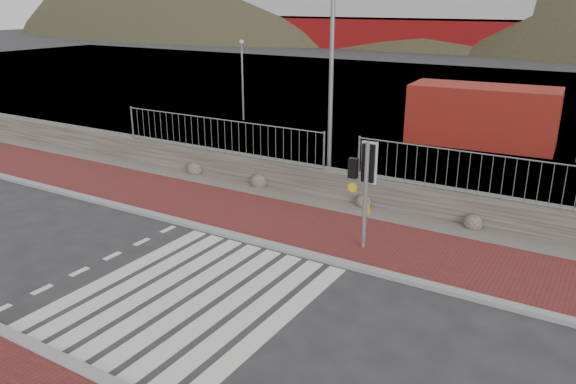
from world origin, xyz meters
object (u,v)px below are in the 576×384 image
Objects in this scene: ferry at (375,5)px; traffic_signal_far at (365,173)px; streetlight at (335,47)px; shipping_container at (482,115)px.

ferry reaches higher than traffic_signal_far.
streetlight is (23.89, -59.85, -0.72)m from ferry.
traffic_signal_far is 0.34× the size of streetlight.
streetlight reaches higher than traffic_signal_far.
ferry reaches higher than streetlight.
streetlight is at bearing -111.07° from shipping_container.
streetlight reaches higher than shipping_container.
traffic_signal_far is 5.55m from streetlight.
traffic_signal_far is 0.46× the size of shipping_container.
shipping_container is at bearing -62.39° from ferry.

